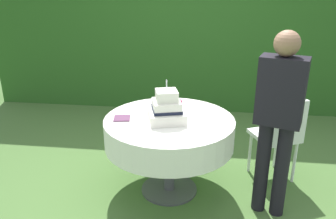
{
  "coord_description": "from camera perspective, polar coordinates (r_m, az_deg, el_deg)",
  "views": [
    {
      "loc": [
        0.35,
        -2.87,
        1.96
      ],
      "look_at": [
        -0.01,
        -0.02,
        0.86
      ],
      "focal_mm": 36.84,
      "sensor_mm": 36.0,
      "label": 1
    }
  ],
  "objects": [
    {
      "name": "ground_plane",
      "position": [
        3.49,
        0.2,
        -13.1
      ],
      "size": [
        20.0,
        20.0,
        0.0
      ],
      "primitive_type": "plane",
      "color": "#476B33"
    },
    {
      "name": "foliage_hedge",
      "position": [
        5.38,
        3.51,
        13.84
      ],
      "size": [
        6.15,
        0.5,
        2.58
      ],
      "primitive_type": "cube",
      "color": "#28561E",
      "rests_on": "ground_plane"
    },
    {
      "name": "cake_table",
      "position": [
        3.18,
        0.21,
        -3.73
      ],
      "size": [
        1.19,
        1.19,
        0.76
      ],
      "color": "#4C4C51",
      "rests_on": "ground_plane"
    },
    {
      "name": "wedding_cake",
      "position": [
        3.05,
        -0.15,
        0.08
      ],
      "size": [
        0.39,
        0.39,
        0.38
      ],
      "color": "white",
      "rests_on": "cake_table"
    },
    {
      "name": "serving_plate_near",
      "position": [
        3.4,
        3.31,
        0.41
      ],
      "size": [
        0.14,
        0.14,
        0.01
      ],
      "primitive_type": "cylinder",
      "color": "white",
      "rests_on": "cake_table"
    },
    {
      "name": "serving_plate_far",
      "position": [
        3.53,
        -2.54,
        1.17
      ],
      "size": [
        0.12,
        0.12,
        0.01
      ],
      "primitive_type": "cylinder",
      "color": "white",
      "rests_on": "cake_table"
    },
    {
      "name": "napkin_stack",
      "position": [
        3.16,
        -7.63,
        -1.43
      ],
      "size": [
        0.17,
        0.17,
        0.01
      ],
      "primitive_type": "cube",
      "rotation": [
        0.0,
        0.0,
        0.18
      ],
      "color": "#603856",
      "rests_on": "cake_table"
    },
    {
      "name": "garden_chair",
      "position": [
        3.55,
        17.98,
        -3.63
      ],
      "size": [
        0.53,
        0.53,
        0.89
      ],
      "color": "white",
      "rests_on": "ground_plane"
    },
    {
      "name": "standing_person",
      "position": [
        2.91,
        17.79,
        -0.79
      ],
      "size": [
        0.4,
        0.3,
        1.6
      ],
      "color": "black",
      "rests_on": "ground_plane"
    }
  ]
}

